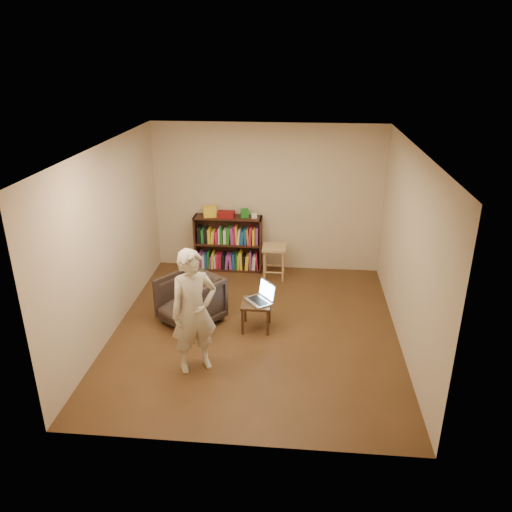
# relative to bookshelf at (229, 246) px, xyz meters

# --- Properties ---
(floor) EXTENTS (4.50, 4.50, 0.00)m
(floor) POSITION_rel_bookshelf_xyz_m (0.68, -2.09, -0.44)
(floor) COLOR #462D16
(floor) RESTS_ON ground
(ceiling) EXTENTS (4.50, 4.50, 0.00)m
(ceiling) POSITION_rel_bookshelf_xyz_m (0.68, -2.09, 2.16)
(ceiling) COLOR silver
(ceiling) RESTS_ON wall_back
(wall_back) EXTENTS (4.00, 0.00, 4.00)m
(wall_back) POSITION_rel_bookshelf_xyz_m (0.68, 0.16, 0.86)
(wall_back) COLOR beige
(wall_back) RESTS_ON floor
(wall_left) EXTENTS (0.00, 4.50, 4.50)m
(wall_left) POSITION_rel_bookshelf_xyz_m (-1.32, -2.09, 0.86)
(wall_left) COLOR beige
(wall_left) RESTS_ON floor
(wall_right) EXTENTS (0.00, 4.50, 4.50)m
(wall_right) POSITION_rel_bookshelf_xyz_m (2.68, -2.09, 0.86)
(wall_right) COLOR beige
(wall_right) RESTS_ON floor
(bookshelf) EXTENTS (1.20, 0.30, 1.00)m
(bookshelf) POSITION_rel_bookshelf_xyz_m (0.00, 0.00, 0.00)
(bookshelf) COLOR black
(bookshelf) RESTS_ON floor
(box_yellow) EXTENTS (0.26, 0.21, 0.18)m
(box_yellow) POSITION_rel_bookshelf_xyz_m (-0.31, -0.03, 0.65)
(box_yellow) COLOR yellow
(box_yellow) RESTS_ON bookshelf
(red_cloth) EXTENTS (0.29, 0.22, 0.10)m
(red_cloth) POSITION_rel_bookshelf_xyz_m (-0.03, -0.03, 0.61)
(red_cloth) COLOR maroon
(red_cloth) RESTS_ON bookshelf
(box_green) EXTENTS (0.16, 0.16, 0.14)m
(box_green) POSITION_rel_bookshelf_xyz_m (0.30, 0.00, 0.63)
(box_green) COLOR #1E711F
(box_green) RESTS_ON bookshelf
(box_white) EXTENTS (0.11, 0.11, 0.07)m
(box_white) POSITION_rel_bookshelf_xyz_m (0.47, -0.03, 0.60)
(box_white) COLOR silver
(box_white) RESTS_ON bookshelf
(stool) EXTENTS (0.40, 0.40, 0.58)m
(stool) POSITION_rel_bookshelf_xyz_m (0.84, -0.29, 0.03)
(stool) COLOR #A67C50
(stool) RESTS_ON floor
(armchair) EXTENTS (1.08, 1.08, 0.71)m
(armchair) POSITION_rel_bookshelf_xyz_m (-0.27, -1.96, -0.08)
(armchair) COLOR #312521
(armchair) RESTS_ON floor
(side_table) EXTENTS (0.41, 0.41, 0.42)m
(side_table) POSITION_rel_bookshelf_xyz_m (0.69, -2.05, -0.09)
(side_table) COLOR #321F10
(side_table) RESTS_ON floor
(laptop) EXTENTS (0.47, 0.48, 0.28)m
(laptop) POSITION_rel_bookshelf_xyz_m (0.76, -1.99, 0.04)
(laptop) COLOR silver
(laptop) RESTS_ON side_table
(person) EXTENTS (0.69, 0.62, 1.59)m
(person) POSITION_rel_bookshelf_xyz_m (0.03, -3.06, 0.36)
(person) COLOR beige
(person) RESTS_ON floor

